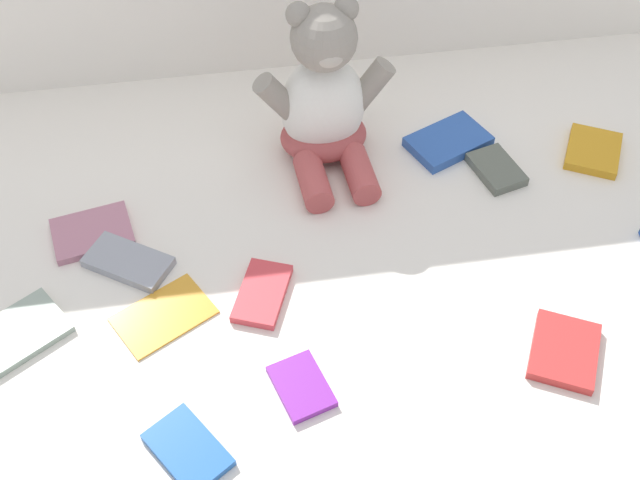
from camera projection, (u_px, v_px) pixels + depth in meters
ground_plane at (297, 236)px, 1.28m from camera, size 3.20×3.20×0.00m
teddy_bear at (324, 103)px, 1.32m from camera, size 0.25×0.22×0.30m
book_case_0 at (593, 151)px, 1.40m from camera, size 0.13×0.14×0.02m
book_case_1 at (262, 293)px, 1.19m from camera, size 0.11×0.13×0.01m
book_case_2 at (188, 450)px, 1.03m from camera, size 0.12×0.13×0.01m
book_case_3 at (301, 386)px, 1.09m from camera, size 0.09×0.11×0.01m
book_case_5 at (92, 233)px, 1.27m from camera, size 0.14×0.12×0.01m
book_case_6 at (564, 351)px, 1.12m from camera, size 0.13×0.14×0.02m
book_case_8 at (448, 142)px, 1.41m from camera, size 0.16×0.14×0.02m
book_case_9 at (163, 315)px, 1.17m from camera, size 0.17×0.15×0.01m
book_case_10 at (496, 169)px, 1.37m from camera, size 0.09×0.11×0.02m
book_case_11 at (128, 262)px, 1.23m from camera, size 0.15×0.13×0.02m
book_case_12 at (18, 334)px, 1.15m from camera, size 0.16×0.15×0.01m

